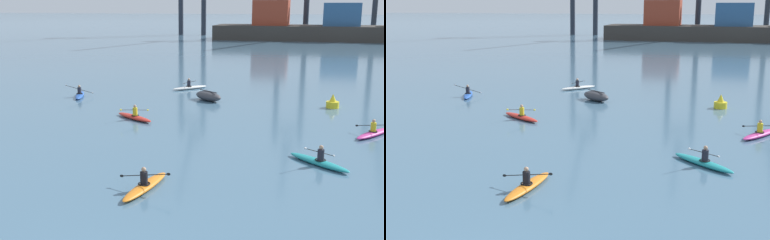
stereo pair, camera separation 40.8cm
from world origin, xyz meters
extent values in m
cube|color=#38332D|center=(9.19, 95.15, 1.50)|extent=(51.20, 10.61, 2.99)
cube|color=#993823|center=(-4.89, 95.15, 5.56)|extent=(7.17, 7.43, 5.13)
cube|color=#2D5684|center=(9.19, 95.15, 5.27)|extent=(7.17, 7.43, 4.55)
ellipsoid|color=#38383D|center=(-2.64, 25.92, 0.35)|extent=(2.74, 2.44, 0.70)
cube|color=#38383D|center=(-2.64, 25.92, 0.73)|extent=(1.59, 1.22, 0.06)
cylinder|color=yellow|center=(6.44, 25.56, 0.23)|extent=(0.90, 0.90, 0.45)
cone|color=yellow|center=(6.44, 25.56, 0.73)|extent=(0.49, 0.49, 0.55)
ellipsoid|color=red|center=(-5.82, 18.71, 0.13)|extent=(3.18, 2.34, 0.26)
torus|color=black|center=(-5.74, 18.66, 0.27)|extent=(0.68, 0.68, 0.05)
cylinder|color=gold|center=(-5.74, 18.66, 0.51)|extent=(0.30, 0.30, 0.50)
sphere|color=tan|center=(-5.74, 18.66, 0.86)|extent=(0.19, 0.19, 0.19)
cylinder|color=black|center=(-5.78, 18.68, 0.61)|extent=(1.15, 1.77, 0.35)
ellipsoid|color=yellow|center=(-6.34, 17.81, 0.77)|extent=(0.14, 0.19, 0.14)
ellipsoid|color=yellow|center=(-5.22, 19.56, 0.45)|extent=(0.14, 0.19, 0.14)
ellipsoid|color=#2856B2|center=(-12.86, 24.90, 0.13)|extent=(1.84, 3.37, 0.26)
torus|color=black|center=(-12.82, 24.81, 0.27)|extent=(0.64, 0.64, 0.05)
cylinder|color=#23232D|center=(-12.82, 24.81, 0.51)|extent=(0.30, 0.30, 0.50)
sphere|color=tan|center=(-12.82, 24.81, 0.86)|extent=(0.19, 0.19, 0.19)
cylinder|color=black|center=(-12.84, 24.86, 0.61)|extent=(1.87, 0.79, 0.69)
ellipsoid|color=silver|center=(-13.76, 24.48, 0.94)|extent=(0.21, 0.11, 0.16)
ellipsoid|color=silver|center=(-11.91, 25.23, 0.28)|extent=(0.21, 0.11, 0.16)
ellipsoid|color=#C13384|center=(8.52, 18.33, 0.13)|extent=(2.40, 3.16, 0.26)
torus|color=black|center=(8.46, 18.25, 0.27)|extent=(0.68, 0.68, 0.05)
cylinder|color=gold|center=(8.46, 18.25, 0.51)|extent=(0.30, 0.30, 0.50)
sphere|color=tan|center=(8.46, 18.25, 0.86)|extent=(0.19, 0.19, 0.19)
cylinder|color=black|center=(8.49, 18.29, 0.61)|extent=(1.73, 1.18, 0.46)
ellipsoid|color=black|center=(7.64, 18.87, 0.40)|extent=(0.19, 0.14, 0.14)
ellipsoid|color=silver|center=(-5.33, 30.55, 0.13)|extent=(2.76, 2.90, 0.26)
torus|color=black|center=(-5.40, 30.48, 0.27)|extent=(0.69, 0.69, 0.05)
cylinder|color=#23232D|center=(-5.40, 30.48, 0.51)|extent=(0.30, 0.30, 0.50)
sphere|color=tan|center=(-5.40, 30.48, 0.86)|extent=(0.19, 0.19, 0.19)
cylinder|color=black|center=(-5.36, 30.52, 0.61)|extent=(1.52, 1.42, 0.53)
ellipsoid|color=silver|center=(-6.11, 31.21, 0.36)|extent=(0.17, 0.17, 0.15)
ellipsoid|color=silver|center=(-4.62, 29.82, 0.86)|extent=(0.17, 0.17, 0.15)
ellipsoid|color=teal|center=(5.59, 12.34, 0.13)|extent=(2.99, 2.65, 0.26)
torus|color=black|center=(5.67, 12.28, 0.27)|extent=(0.69, 0.69, 0.05)
cylinder|color=#23232D|center=(5.67, 12.28, 0.51)|extent=(0.30, 0.30, 0.50)
sphere|color=tan|center=(5.67, 12.28, 0.86)|extent=(0.19, 0.19, 0.19)
cylinder|color=black|center=(5.63, 12.31, 0.61)|extent=(1.31, 1.54, 0.74)
ellipsoid|color=silver|center=(4.99, 11.56, 0.96)|extent=(0.16, 0.18, 0.16)
ellipsoid|color=silver|center=(6.27, 13.07, 0.26)|extent=(0.16, 0.18, 0.16)
ellipsoid|color=orange|center=(-0.98, 7.51, 0.13)|extent=(1.06, 3.45, 0.26)
torus|color=black|center=(-0.99, 7.42, 0.27)|extent=(0.55, 0.55, 0.05)
cylinder|color=black|center=(-0.99, 7.42, 0.51)|extent=(0.30, 0.30, 0.50)
sphere|color=tan|center=(-0.99, 7.42, 0.86)|extent=(0.19, 0.19, 0.19)
cylinder|color=black|center=(-0.99, 7.47, 0.61)|extent=(2.06, 0.32, 0.39)
ellipsoid|color=black|center=(-2.01, 7.61, 0.43)|extent=(0.20, 0.07, 0.14)
ellipsoid|color=black|center=(0.04, 7.32, 0.79)|extent=(0.20, 0.07, 0.14)
camera|label=1|loc=(5.35, -9.35, 7.06)|focal=45.31mm
camera|label=2|loc=(5.74, -9.24, 7.06)|focal=45.31mm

